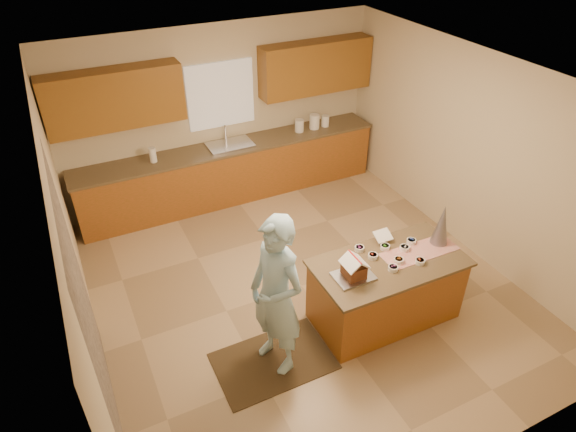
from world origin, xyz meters
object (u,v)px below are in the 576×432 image
object	(u,v)px
island_base	(385,291)
gingerbread_house	(354,268)
tinsel_tree	(442,225)
boy	(277,297)

from	to	relation	value
island_base	gingerbread_house	xyz separation A→B (m)	(-0.50, -0.04, 0.56)
tinsel_tree	gingerbread_house	distance (m)	1.23
tinsel_tree	gingerbread_house	xyz separation A→B (m)	(-1.22, -0.08, -0.13)
island_base	gingerbread_house	world-z (taller)	gingerbread_house
boy	gingerbread_house	xyz separation A→B (m)	(0.91, 0.01, 0.03)
island_base	gingerbread_house	distance (m)	0.75
island_base	boy	distance (m)	1.51
island_base	boy	bearing A→B (deg)	-177.48
tinsel_tree	boy	world-z (taller)	boy
gingerbread_house	tinsel_tree	bearing A→B (deg)	3.76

